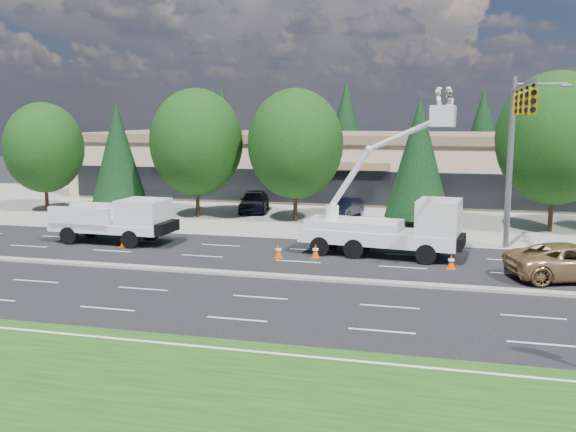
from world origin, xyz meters
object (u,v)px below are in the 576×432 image
(signal_mast, at_px, (516,135))
(utility_pickup, at_px, (118,225))
(bucket_truck, at_px, (396,221))
(minivan, at_px, (573,262))

(signal_mast, bearing_deg, utility_pickup, -175.03)
(signal_mast, distance_m, bucket_truck, 7.19)
(bucket_truck, bearing_deg, minivan, -11.58)
(utility_pickup, distance_m, minivan, 23.11)
(utility_pickup, relative_size, minivan, 1.17)
(signal_mast, relative_size, utility_pickup, 1.54)
(signal_mast, xyz_separation_m, minivan, (2.23, -4.24, -5.27))
(utility_pickup, bearing_deg, bucket_truck, 2.65)
(bucket_truck, bearing_deg, signal_mast, 23.25)
(bucket_truck, relative_size, minivan, 1.53)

